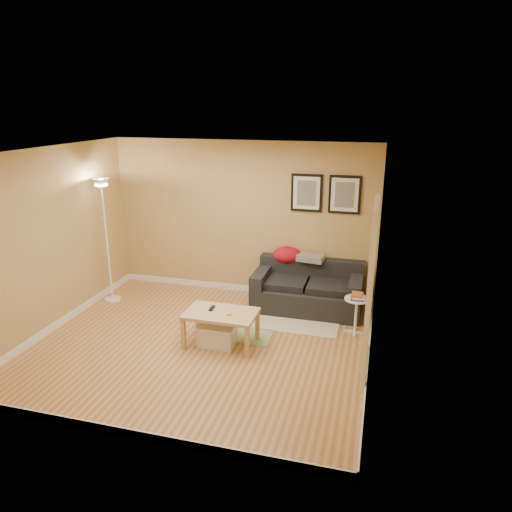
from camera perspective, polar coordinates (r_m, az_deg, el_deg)
name	(u,v)px	position (r m, az deg, el deg)	size (l,w,h in m)	color
floor	(202,343)	(6.68, -6.59, -10.42)	(4.50, 4.50, 0.00)	tan
ceiling	(194,152)	(5.91, -7.50, 12.37)	(4.50, 4.50, 0.00)	white
wall_back	(242,219)	(7.99, -1.65, 4.49)	(4.50, 4.50, 0.00)	tan
wall_front	(115,318)	(4.51, -16.60, -7.22)	(4.50, 4.50, 0.00)	tan
wall_left	(50,241)	(7.30, -23.63, 1.66)	(4.00, 4.00, 0.00)	tan
wall_right	(376,269)	(5.74, 14.30, -1.53)	(4.00, 4.00, 0.00)	tan
baseboard_back	(243,288)	(8.36, -1.59, -3.89)	(4.50, 0.02, 0.10)	white
baseboard_front	(128,433)	(5.16, -15.23, -19.86)	(4.50, 0.02, 0.10)	white
baseboard_left	(61,321)	(7.71, -22.41, -7.29)	(0.02, 4.00, 0.10)	white
baseboard_right	(368,362)	(6.26, 13.31, -12.37)	(0.02, 4.00, 0.10)	white
sofa	(308,287)	(7.57, 6.25, -3.74)	(1.70, 0.90, 0.75)	black
red_throw	(287,255)	(7.81, 3.78, 0.11)	(0.48, 0.36, 0.28)	red
plaid_throw	(311,258)	(7.68, 6.61, -0.22)	(0.42, 0.26, 0.10)	tan
framed_print_left	(307,193)	(7.62, 6.13, 7.58)	(0.50, 0.04, 0.60)	black
framed_print_right	(345,195)	(7.55, 10.66, 7.28)	(0.50, 0.04, 0.60)	black
area_rug	(298,321)	(7.27, 5.06, -7.82)	(1.25, 0.85, 0.01)	beige
green_runner	(247,336)	(6.82, -1.14, -9.59)	(0.70, 0.50, 0.01)	#668C4C
coffee_table	(221,328)	(6.52, -4.23, -8.70)	(0.96, 0.59, 0.48)	tan
remote_control	(212,308)	(6.52, -5.33, -6.28)	(0.05, 0.16, 0.02)	black
tape_roll	(229,314)	(6.32, -3.26, -6.99)	(0.07, 0.07, 0.03)	yellow
storage_bin	(217,335)	(6.55, -4.67, -9.43)	(0.50, 0.37, 0.31)	white
side_table	(356,316)	(6.95, 11.94, -7.06)	(0.35, 0.35, 0.54)	white
book_stack	(358,296)	(6.82, 12.15, -4.76)	(0.17, 0.23, 0.07)	#44339A
floor_lamp	(107,245)	(8.03, -17.51, 1.30)	(0.27, 0.27, 2.06)	white
doorway	(370,295)	(5.70, 13.54, -4.58)	(0.12, 1.01, 2.13)	white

